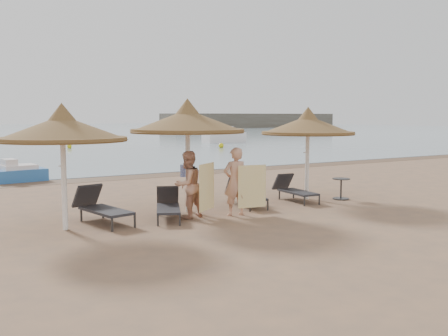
# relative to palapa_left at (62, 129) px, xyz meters

# --- Properties ---
(ground) EXTENTS (160.00, 160.00, 0.00)m
(ground) POSITION_rel_palapa_left_xyz_m (3.63, -0.93, -2.26)
(ground) COLOR #8E6547
(ground) RESTS_ON ground
(wet_sand_strip) EXTENTS (200.00, 1.60, 0.01)m
(wet_sand_strip) POSITION_rel_palapa_left_xyz_m (3.63, 8.47, -2.25)
(wet_sand_strip) COLOR brown
(wet_sand_strip) RESTS_ON ground
(palapa_left) EXTENTS (2.86, 2.86, 2.83)m
(palapa_left) POSITION_rel_palapa_left_xyz_m (0.00, 0.00, 0.00)
(palapa_left) COLOR white
(palapa_left) RESTS_ON ground
(palapa_center) EXTENTS (3.03, 3.03, 3.00)m
(palapa_center) POSITION_rel_palapa_left_xyz_m (3.32, 0.47, 0.13)
(palapa_center) COLOR white
(palapa_center) RESTS_ON ground
(palapa_right) EXTENTS (2.85, 2.85, 2.82)m
(palapa_right) POSITION_rel_palapa_left_xyz_m (7.38, 0.43, -0.01)
(palapa_right) COLOR white
(palapa_right) RESTS_ON ground
(lounger_far_left) EXTENTS (1.02, 2.03, 0.87)m
(lounger_far_left) POSITION_rel_palapa_left_xyz_m (0.91, 0.35, -1.86)
(lounger_far_left) COLOR #313132
(lounger_far_left) RESTS_ON ground
(lounger_near_left) EXTENTS (1.18, 1.76, 0.75)m
(lounger_near_left) POSITION_rel_palapa_left_xyz_m (2.51, -0.02, -1.92)
(lounger_near_left) COLOR #313132
(lounger_near_left) RESTS_ON ground
(lounger_near_right) EXTENTS (0.84, 1.81, 0.78)m
(lounger_near_right) POSITION_rel_palapa_left_xyz_m (5.12, 0.48, -1.90)
(lounger_near_right) COLOR #313132
(lounger_near_right) RESTS_ON ground
(lounger_far_right) EXTENTS (0.71, 1.77, 0.77)m
(lounger_far_right) POSITION_rel_palapa_left_xyz_m (6.84, 0.40, -1.91)
(lounger_far_right) COLOR #313132
(lounger_far_right) RESTS_ON ground
(side_table) EXTENTS (0.53, 0.53, 0.64)m
(side_table) POSITION_rel_palapa_left_xyz_m (8.24, -0.16, -1.95)
(side_table) COLOR #313132
(side_table) RESTS_ON ground
(person_left) EXTENTS (1.03, 0.83, 1.95)m
(person_left) POSITION_rel_palapa_left_xyz_m (2.93, -0.28, -1.28)
(person_left) COLOR tan
(person_left) RESTS_ON ground
(person_right) EXTENTS (1.01, 0.74, 2.03)m
(person_right) POSITION_rel_palapa_left_xyz_m (4.14, -0.59, -1.24)
(person_right) COLOR tan
(person_right) RESTS_ON ground
(towel_left) EXTENTS (0.69, 0.49, 1.16)m
(towel_left) POSITION_rel_palapa_left_xyz_m (3.28, -0.63, -1.45)
(towel_left) COLOR yellow
(towel_left) RESTS_ON ground
(towel_right) EXTENTS (0.78, 0.14, 1.09)m
(towel_right) POSITION_rel_palapa_left_xyz_m (4.49, -0.84, -1.50)
(towel_right) COLOR yellow
(towel_right) RESTS_ON ground
(bag_patterned) EXTENTS (0.27, 0.16, 0.33)m
(bag_patterned) POSITION_rel_palapa_left_xyz_m (3.32, 0.65, -1.17)
(bag_patterned) COLOR white
(bag_patterned) RESTS_ON ground
(bag_dark) EXTENTS (0.24, 0.14, 0.32)m
(bag_dark) POSITION_rel_palapa_left_xyz_m (3.32, 0.31, -1.18)
(bag_dark) COLOR black
(bag_dark) RESTS_ON ground
(pedal_boat) EXTENTS (2.06, 1.39, 0.90)m
(pedal_boat) POSITION_rel_palapa_left_xyz_m (0.44, 9.37, -1.92)
(pedal_boat) COLOR #2D6AB7
(pedal_boat) RESTS_ON ground
(buoy_mid) EXTENTS (0.35, 0.35, 0.35)m
(buoy_mid) POSITION_rel_palapa_left_xyz_m (7.01, 28.12, -2.08)
(buoy_mid) COLOR #D9C40C
(buoy_mid) RESTS_ON ground
(buoy_right) EXTENTS (0.41, 0.41, 0.41)m
(buoy_right) POSITION_rel_palapa_left_xyz_m (17.47, 22.60, -2.05)
(buoy_right) COLOR #D9C40C
(buoy_right) RESTS_ON ground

